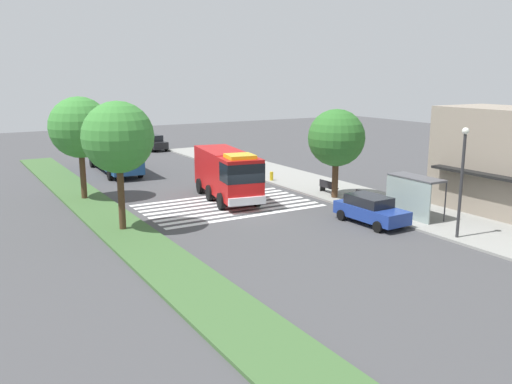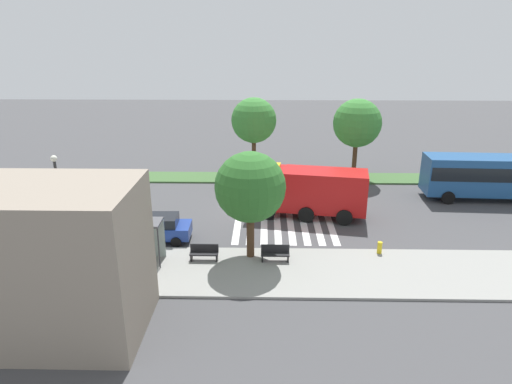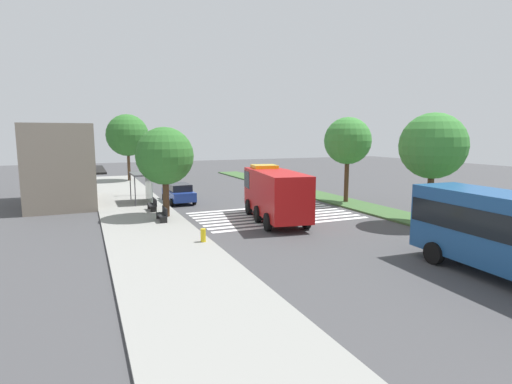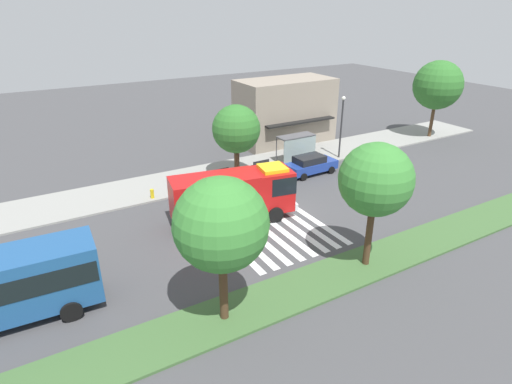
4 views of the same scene
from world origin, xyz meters
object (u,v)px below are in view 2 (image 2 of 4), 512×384
at_px(bench_west_of_shelter, 275,253).
at_px(median_tree_far_west, 357,123).
at_px(fire_truck, 303,189).
at_px(transit_bus, 493,174).
at_px(bus_stop_shelter, 132,231).
at_px(median_tree_west, 254,121).
at_px(sidewalk_tree_far_west, 250,187).
at_px(bench_near_shelter, 204,252).
at_px(parked_car_mid, 154,228).
at_px(fire_hydrant, 380,248).
at_px(street_lamp, 60,196).

bearing_deg(bench_west_of_shelter, median_tree_far_west, -114.94).
bearing_deg(fire_truck, transit_bus, -156.77).
bearing_deg(bus_stop_shelter, median_tree_far_west, -134.27).
relative_size(fire_truck, median_tree_west, 1.23).
bearing_deg(fire_truck, sidewalk_tree_far_west, 71.98).
distance_m(bus_stop_shelter, median_tree_far_west, 22.16).
distance_m(bus_stop_shelter, bench_west_of_shelter, 8.11).
distance_m(bus_stop_shelter, bench_near_shelter, 4.20).
relative_size(parked_car_mid, sidewalk_tree_far_west, 0.76).
distance_m(transit_bus, fire_hydrant, 14.69).
bearing_deg(parked_car_mid, street_lamp, 19.14).
relative_size(bench_west_of_shelter, sidewalk_tree_far_west, 0.26).
distance_m(fire_truck, street_lamp, 15.65).
distance_m(fire_truck, median_tree_far_west, 10.51).
distance_m(median_tree_far_west, median_tree_west, 8.90).
height_order(street_lamp, fire_hydrant, street_lamp).
distance_m(transit_bus, bench_near_shelter, 23.66).
bearing_deg(bench_west_of_shelter, parked_car_mid, -20.01).
bearing_deg(transit_bus, bus_stop_shelter, -154.07).
xyz_separation_m(parked_car_mid, transit_bus, (-24.50, -7.99, 1.18)).
relative_size(street_lamp, fire_hydrant, 8.30).
distance_m(bench_west_of_shelter, median_tree_west, 16.45).
xyz_separation_m(parked_car_mid, sidewalk_tree_far_west, (-6.06, 2.20, 3.45)).
height_order(median_tree_far_west, fire_hydrant, median_tree_far_west).
bearing_deg(sidewalk_tree_far_west, parked_car_mid, -19.98).
relative_size(transit_bus, sidewalk_tree_far_west, 1.70).
bearing_deg(sidewalk_tree_far_west, transit_bus, -151.08).
height_order(bench_west_of_shelter, sidewalk_tree_far_west, sidewalk_tree_far_west).
distance_m(parked_car_mid, median_tree_west, 14.90).
xyz_separation_m(bench_near_shelter, median_tree_west, (-2.41, -15.70, 4.65)).
distance_m(fire_truck, sidewalk_tree_far_west, 7.82).
relative_size(fire_truck, bus_stop_shelter, 2.48).
bearing_deg(parked_car_mid, sidewalk_tree_far_west, 158.37).
distance_m(fire_truck, parked_car_mid, 10.55).
bearing_deg(fire_hydrant, bench_west_of_shelter, 9.47).
relative_size(parked_car_mid, bench_near_shelter, 2.91).
bearing_deg(transit_bus, parked_car_mid, -159.18).
height_order(bench_near_shelter, median_tree_far_west, median_tree_far_west).
xyz_separation_m(transit_bus, fire_hydrant, (10.93, 9.69, -1.55)).
height_order(street_lamp, sidewalk_tree_far_west, sidewalk_tree_far_west).
height_order(transit_bus, median_tree_west, median_tree_west).
height_order(bench_west_of_shelter, fire_hydrant, bench_west_of_shelter).
bearing_deg(street_lamp, fire_truck, -156.52).
bearing_deg(bench_near_shelter, parked_car_mid, -38.19).
distance_m(bus_stop_shelter, fire_hydrant, 14.22).
distance_m(street_lamp, median_tree_far_west, 24.52).
bearing_deg(fire_hydrant, parked_car_mid, -7.15).
bearing_deg(median_tree_west, bench_near_shelter, 81.27).
bearing_deg(bus_stop_shelter, bench_near_shelter, -179.89).
distance_m(parked_car_mid, sidewalk_tree_far_west, 7.31).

